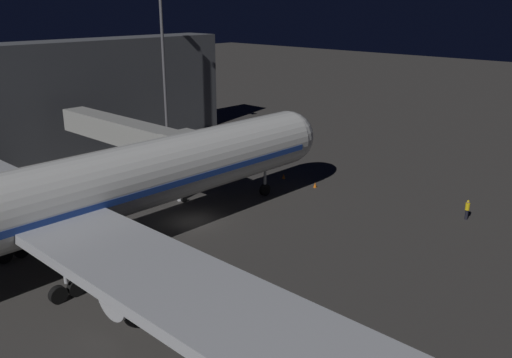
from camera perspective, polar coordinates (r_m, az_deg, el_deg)
ground_plane at (r=49.15m, az=-6.59°, el=-4.46°), size 320.00×320.00×0.00m
airliner_at_gate at (r=40.79m, az=-20.78°, el=-2.28°), size 54.98×57.41×19.57m
jet_bridge at (r=58.19m, az=-12.55°, el=4.49°), size 22.50×3.40×7.02m
apron_floodlight_mast at (r=76.25m, az=-9.72°, el=12.30°), size 2.90×0.50×19.77m
ground_crew_by_belt_loader at (r=52.48m, az=21.35°, el=-2.94°), size 0.40×0.40×1.86m
traffic_cone_nose_port at (r=57.87m, az=6.23°, el=-0.62°), size 0.36×0.36×0.55m
traffic_cone_nose_starboard at (r=60.47m, az=2.92°, el=0.29°), size 0.36×0.36×0.55m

